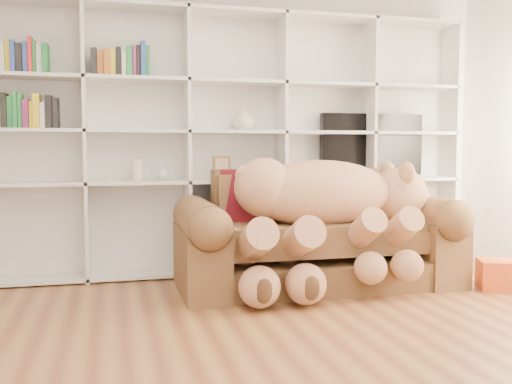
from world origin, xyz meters
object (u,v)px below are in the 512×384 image
object	(u,v)px
sofa	(316,242)
tv	(372,146)
gift_box	(498,275)
teddy_bear	(325,206)

from	to	relation	value
sofa	tv	xyz separation A→B (m)	(0.83, 0.70, 0.81)
sofa	tv	size ratio (longest dim) A/B	2.18
gift_box	tv	bearing A→B (deg)	114.29
sofa	tv	distance (m)	1.35
sofa	tv	world-z (taller)	tv
sofa	gift_box	bearing A→B (deg)	-20.74
gift_box	sofa	bearing A→B (deg)	159.26
teddy_bear	tv	size ratio (longest dim) A/B	1.73
sofa	tv	bearing A→B (deg)	40.06
sofa	gift_box	xyz separation A→B (m)	(1.38, -0.52, -0.24)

